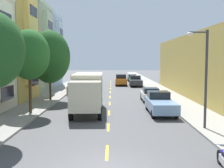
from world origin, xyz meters
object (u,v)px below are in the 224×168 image
at_px(parked_wagon_champagne, 89,79).
at_px(parked_hatchback_red, 93,76).
at_px(parked_sedan_forest, 133,78).
at_px(delivery_box_truck, 89,90).
at_px(moving_orange_sedan, 122,80).
at_px(parked_pickup_charcoal, 136,81).
at_px(parked_pickup_sky, 161,103).
at_px(street_tree_second, 30,55).
at_px(street_tree_third, 51,57).
at_px(street_lamp, 205,71).
at_px(parked_hatchback_silver, 84,83).
at_px(parked_pickup_burgundy, 78,87).
at_px(parked_hatchback_white, 151,95).

xyz_separation_m(parked_wagon_champagne, parked_hatchback_red, (0.03, 8.28, -0.05)).
relative_size(parked_sedan_forest, parked_wagon_champagne, 0.95).
xyz_separation_m(delivery_box_truck, moving_orange_sedan, (3.60, 25.12, -0.88)).
height_order(parked_pickup_charcoal, parked_pickup_sky, same).
bearing_deg(parked_pickup_charcoal, street_tree_second, -113.35).
bearing_deg(street_tree_third, parked_sedan_forest, 69.04).
height_order(street_lamp, parked_sedan_forest, street_lamp).
bearing_deg(parked_hatchback_silver, parked_pickup_burgundy, -90.31).
bearing_deg(parked_hatchback_white, parked_pickup_charcoal, 90.20).
distance_m(street_lamp, parked_sedan_forest, 40.89).
bearing_deg(street_tree_third, parked_hatchback_white, -2.00).
height_order(parked_pickup_charcoal, parked_hatchback_red, parked_pickup_charcoal).
xyz_separation_m(delivery_box_truck, parked_sedan_forest, (6.24, 34.62, -1.11)).
bearing_deg(parked_hatchback_white, street_tree_second, -146.98).
distance_m(parked_pickup_sky, parked_hatchback_red, 40.32).
xyz_separation_m(street_lamp, delivery_box_truck, (-7.74, 6.14, -1.87)).
distance_m(parked_pickup_charcoal, parked_hatchback_red, 17.39).
distance_m(street_tree_third, parked_pickup_sky, 13.30).
distance_m(street_lamp, parked_hatchback_red, 46.19).
height_order(parked_hatchback_silver, moving_orange_sedan, moving_orange_sedan).
height_order(parked_hatchback_red, moving_orange_sedan, moving_orange_sedan).
height_order(street_tree_third, moving_orange_sedan, street_tree_third).
bearing_deg(parked_pickup_burgundy, street_lamp, -61.80).
bearing_deg(parked_pickup_burgundy, delivery_box_truck, -78.72).
height_order(parked_pickup_sky, parked_pickup_burgundy, same).
bearing_deg(street_lamp, parked_pickup_sky, 106.92).
xyz_separation_m(parked_hatchback_white, parked_hatchback_red, (-8.62, 32.85, 0.00)).
relative_size(delivery_box_truck, parked_hatchback_red, 1.98).
height_order(street_tree_second, delivery_box_truck, street_tree_second).
bearing_deg(parked_pickup_sky, parked_hatchback_red, 102.26).
bearing_deg(moving_orange_sedan, parked_wagon_champagne, 138.66).
distance_m(street_lamp, moving_orange_sedan, 31.65).
xyz_separation_m(parked_hatchback_white, parked_pickup_sky, (-0.06, -6.55, 0.07)).
bearing_deg(parked_pickup_burgundy, parked_wagon_champagne, 89.68).
bearing_deg(parked_pickup_sky, delivery_box_truck, 174.38).
bearing_deg(delivery_box_truck, moving_orange_sedan, 81.83).
bearing_deg(parked_pickup_burgundy, street_tree_third, -105.88).
relative_size(parked_hatchback_red, moving_orange_sedan, 0.84).
xyz_separation_m(parked_hatchback_silver, parked_hatchback_red, (0.08, 17.49, 0.00)).
bearing_deg(parked_hatchback_red, parked_wagon_champagne, -90.22).
bearing_deg(delivery_box_truck, parked_wagon_champagne, 94.76).
distance_m(street_tree_second, parked_pickup_burgundy, 14.90).
height_order(parked_pickup_charcoal, parked_wagon_champagne, parked_pickup_charcoal).
bearing_deg(parked_pickup_burgundy, parked_sedan_forest, 67.47).
relative_size(street_tree_second, parked_pickup_burgundy, 1.26).
distance_m(delivery_box_truck, parked_sedan_forest, 35.19).
relative_size(parked_pickup_burgundy, moving_orange_sedan, 1.11).
xyz_separation_m(parked_sedan_forest, parked_pickup_burgundy, (-8.88, -21.40, 0.08)).
bearing_deg(parked_sedan_forest, street_lamp, -87.90).
distance_m(street_tree_second, parked_pickup_sky, 11.38).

